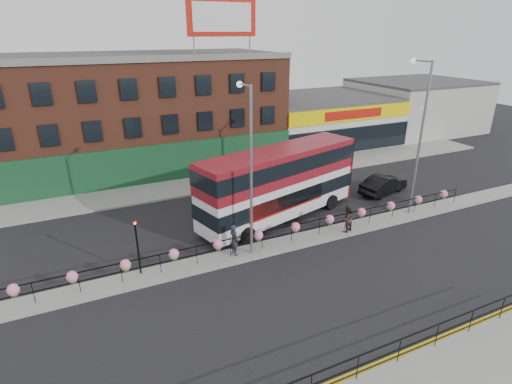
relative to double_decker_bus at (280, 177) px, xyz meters
name	(u,v)px	position (x,y,z in m)	size (l,w,h in m)	color
ground	(277,247)	(-2.06, -3.56, -3.04)	(120.00, 120.00, 0.00)	black
north_pavement	(212,182)	(-2.06, 8.44, -2.96)	(60.00, 4.00, 0.15)	gray
median	(277,246)	(-2.06, -3.56, -2.96)	(60.00, 1.60, 0.15)	gray
yellow_line_inner	(390,357)	(-2.06, -13.26, -3.03)	(60.00, 0.10, 0.01)	gold
yellow_line_outer	(393,360)	(-2.06, -13.44, -3.03)	(60.00, 0.10, 0.01)	gold
brick_building	(141,111)	(-6.06, 16.40, 2.09)	(25.00, 12.21, 10.30)	brown
supermarket	(319,119)	(13.94, 16.35, -0.39)	(15.00, 12.25, 5.30)	silver
warehouse_east	(415,105)	(28.69, 16.44, 0.11)	(14.50, 12.00, 6.30)	#A5A4A0
billboard	(222,17)	(0.44, 11.43, 10.14)	(6.00, 0.29, 4.40)	#AC130A
median_railing	(277,232)	(-2.06, -3.56, -1.99)	(30.04, 0.56, 1.23)	black
south_railing	(358,362)	(-4.06, -13.66, -2.08)	(20.04, 0.05, 1.12)	black
double_decker_bus	(280,177)	(0.00, 0.00, 0.00)	(12.54, 6.01, 4.95)	silver
car	(384,184)	(9.72, 0.52, -2.29)	(4.78, 2.66, 1.49)	black
pedestrian_a	(234,240)	(-4.80, -3.47, -1.95)	(0.59, 0.77, 1.88)	#23222B
pedestrian_b	(347,219)	(2.78, -3.86, -1.98)	(1.03, 0.89, 1.81)	#362722
lamp_column_west	(249,158)	(-3.83, -3.50, 2.78)	(0.34, 1.68, 9.57)	gray
lamp_column_east	(419,126)	(8.61, -3.17, 3.26)	(0.37, 1.82, 10.38)	gray
traffic_light_median	(136,235)	(-10.06, -3.16, -0.57)	(0.15, 0.28, 3.65)	black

